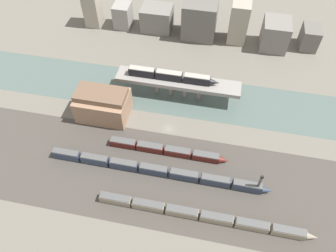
{
  "coord_description": "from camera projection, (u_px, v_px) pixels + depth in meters",
  "views": [
    {
      "loc": [
        17.15,
        -86.22,
        110.66
      ],
      "look_at": [
        0.0,
        -1.51,
        3.73
      ],
      "focal_mm": 35.0,
      "sensor_mm": 36.0,
      "label": 1
    }
  ],
  "objects": [
    {
      "name": "river_water",
      "position": [
        177.0,
        95.0,
        154.24
      ],
      "size": [
        320.0,
        26.59,
        0.01
      ],
      "primitive_type": "cube",
      "color": "#4C5B56",
      "rests_on": "ground"
    },
    {
      "name": "city_block_right",
      "position": [
        200.0,
        20.0,
        175.63
      ],
      "size": [
        17.77,
        15.38,
        20.08
      ],
      "primitive_type": "cube",
      "color": "#605B56",
      "rests_on": "ground"
    },
    {
      "name": "train_yard_mid",
      "position": [
        157.0,
        170.0,
        125.82
      ],
      "size": [
        86.25,
        2.84,
        4.15
      ],
      "color": "#2D384C",
      "rests_on": "ground"
    },
    {
      "name": "warehouse_building",
      "position": [
        103.0,
        104.0,
        141.67
      ],
      "size": [
        21.94,
        15.38,
        13.55
      ],
      "color": "#937056",
      "rests_on": "ground"
    },
    {
      "name": "signal_tower",
      "position": [
        259.0,
        184.0,
        118.22
      ],
      "size": [
        1.0,
        0.99,
        11.22
      ],
      "color": "#4C4C51",
      "rests_on": "ground"
    },
    {
      "name": "city_block_far_right",
      "position": [
        239.0,
        22.0,
        172.19
      ],
      "size": [
        9.58,
        11.13,
        22.21
      ],
      "primitive_type": "cube",
      "color": "gray",
      "rests_on": "ground"
    },
    {
      "name": "train_yard_far",
      "position": [
        167.0,
        150.0,
        132.19
      ],
      "size": [
        48.81,
        3.13,
        3.44
      ],
      "color": "#5B1E19",
      "rests_on": "ground"
    },
    {
      "name": "ground_plane",
      "position": [
        169.0,
        129.0,
        141.32
      ],
      "size": [
        400.0,
        400.0,
        0.0
      ],
      "primitive_type": "plane",
      "color": "#666056"
    },
    {
      "name": "railbed_yard",
      "position": [
        156.0,
        176.0,
        126.53
      ],
      "size": [
        280.0,
        42.0,
        0.01
      ],
      "primitive_type": "cube",
      "color": "#423D38",
      "rests_on": "ground"
    },
    {
      "name": "city_block_low",
      "position": [
        310.0,
        37.0,
        172.7
      ],
      "size": [
        8.86,
        12.34,
        11.64
      ],
      "primitive_type": "cube",
      "color": "#605B56",
      "rests_on": "ground"
    },
    {
      "name": "city_block_far_left",
      "position": [
        92.0,
        7.0,
        182.09
      ],
      "size": [
        8.46,
        9.5,
        21.45
      ],
      "primitive_type": "cube",
      "color": "gray",
      "rests_on": "ground"
    },
    {
      "name": "bridge",
      "position": [
        178.0,
        83.0,
        148.17
      ],
      "size": [
        56.54,
        9.24,
        9.33
      ],
      "color": "gray",
      "rests_on": "ground"
    },
    {
      "name": "city_block_center",
      "position": [
        157.0,
        18.0,
        182.34
      ],
      "size": [
        16.79,
        13.63,
        13.26
      ],
      "primitive_type": "cube",
      "color": "slate",
      "rests_on": "ground"
    },
    {
      "name": "city_block_left",
      "position": [
        123.0,
        15.0,
        184.1
      ],
      "size": [
        9.08,
        10.69,
        13.3
      ],
      "primitive_type": "cube",
      "color": "gray",
      "rests_on": "ground"
    },
    {
      "name": "train_yard_near",
      "position": [
        203.0,
        216.0,
        114.58
      ],
      "size": [
        76.82,
        2.96,
        3.59
      ],
      "color": "gray",
      "rests_on": "ground"
    },
    {
      "name": "city_block_tall",
      "position": [
        275.0,
        34.0,
        171.49
      ],
      "size": [
        13.68,
        15.52,
        15.13
      ],
      "primitive_type": "cube",
      "color": "slate",
      "rests_on": "ground"
    },
    {
      "name": "train_on_bridge",
      "position": [
        172.0,
        76.0,
        145.77
      ],
      "size": [
        41.02,
        3.1,
        4.08
      ],
      "color": "black",
      "rests_on": "bridge"
    }
  ]
}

